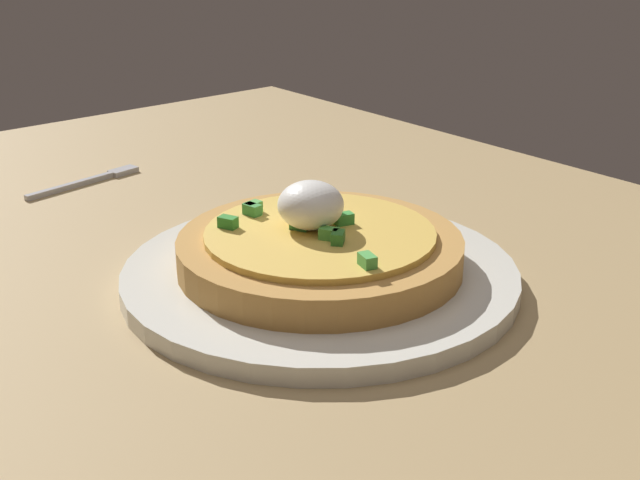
% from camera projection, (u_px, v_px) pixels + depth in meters
% --- Properties ---
extents(dining_table, '(1.22, 0.83, 0.03)m').
position_uv_depth(dining_table, '(325.00, 350.00, 0.54)').
color(dining_table, tan).
rests_on(dining_table, ground).
extents(plate, '(0.28, 0.28, 0.01)m').
position_uv_depth(plate, '(320.00, 275.00, 0.60)').
color(plate, silver).
rests_on(plate, dining_table).
extents(pizza, '(0.20, 0.20, 0.06)m').
position_uv_depth(pizza, '(319.00, 247.00, 0.59)').
color(pizza, '#C18C46').
rests_on(pizza, plate).
extents(fork, '(0.03, 0.12, 0.01)m').
position_uv_depth(fork, '(93.00, 180.00, 0.81)').
color(fork, '#B7B7BC').
rests_on(fork, dining_table).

